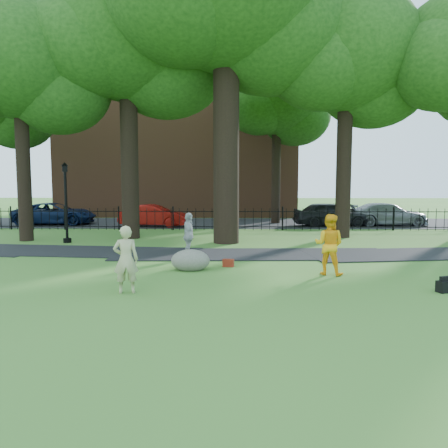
{
  "coord_description": "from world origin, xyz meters",
  "views": [
    {
      "loc": [
        0.31,
        -11.78,
        2.64
      ],
      "look_at": [
        0.01,
        2.0,
        1.3
      ],
      "focal_mm": 35.0,
      "sensor_mm": 36.0,
      "label": 1
    }
  ],
  "objects_px": {
    "big_tree": "(229,0)",
    "woman": "(126,259)",
    "man": "(329,244)",
    "boulder": "(190,259)",
    "red_sedan": "(154,216)",
    "lamppost": "(66,204)"
  },
  "relations": [
    {
      "from": "woman",
      "to": "boulder",
      "type": "bearing_deg",
      "value": -124.52
    },
    {
      "from": "man",
      "to": "woman",
      "type": "bearing_deg",
      "value": 48.13
    },
    {
      "from": "big_tree",
      "to": "woman",
      "type": "height_order",
      "value": "big_tree"
    },
    {
      "from": "big_tree",
      "to": "man",
      "type": "bearing_deg",
      "value": -66.14
    },
    {
      "from": "boulder",
      "to": "red_sedan",
      "type": "bearing_deg",
      "value": 105.14
    },
    {
      "from": "big_tree",
      "to": "man",
      "type": "xyz_separation_m",
      "value": [
        2.9,
        -6.55,
        -9.28
      ]
    },
    {
      "from": "lamppost",
      "to": "boulder",
      "type": "bearing_deg",
      "value": -66.64
    },
    {
      "from": "boulder",
      "to": "lamppost",
      "type": "height_order",
      "value": "lamppost"
    },
    {
      "from": "lamppost",
      "to": "big_tree",
      "type": "bearing_deg",
      "value": -20.92
    },
    {
      "from": "big_tree",
      "to": "lamppost",
      "type": "relative_size",
      "value": 4.14
    },
    {
      "from": "boulder",
      "to": "lamppost",
      "type": "xyz_separation_m",
      "value": [
        -5.95,
        5.78,
        1.36
      ]
    },
    {
      "from": "woman",
      "to": "man",
      "type": "bearing_deg",
      "value": -167.55
    },
    {
      "from": "big_tree",
      "to": "lamppost",
      "type": "xyz_separation_m",
      "value": [
        -7.06,
        -0.19,
        -8.44
      ]
    },
    {
      "from": "man",
      "to": "boulder",
      "type": "xyz_separation_m",
      "value": [
        -4.01,
        0.58,
        -0.53
      ]
    },
    {
      "from": "woman",
      "to": "lamppost",
      "type": "relative_size",
      "value": 0.46
    },
    {
      "from": "big_tree",
      "to": "red_sedan",
      "type": "xyz_separation_m",
      "value": [
        -4.49,
        6.53,
        -9.49
      ]
    },
    {
      "from": "man",
      "to": "red_sedan",
      "type": "relative_size",
      "value": 0.44
    },
    {
      "from": "boulder",
      "to": "red_sedan",
      "type": "xyz_separation_m",
      "value": [
        -3.38,
        12.5,
        0.31
      ]
    },
    {
      "from": "red_sedan",
      "to": "man",
      "type": "bearing_deg",
      "value": -145.13
    },
    {
      "from": "woman",
      "to": "red_sedan",
      "type": "distance_m",
      "value": 15.42
    },
    {
      "from": "man",
      "to": "boulder",
      "type": "height_order",
      "value": "man"
    },
    {
      "from": "woman",
      "to": "lamppost",
      "type": "distance_m",
      "value": 9.79
    }
  ]
}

